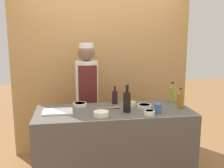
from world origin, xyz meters
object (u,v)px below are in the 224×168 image
at_px(sauce_bowl_orange, 130,103).
at_px(sauce_bowl_white, 144,106).
at_px(bottle_oil, 172,94).
at_px(cup_blue, 158,108).
at_px(sauce_bowl_brown, 101,114).
at_px(chef_center, 87,97).
at_px(sauce_bowl_red, 80,104).
at_px(sauce_bowl_purple, 149,113).
at_px(bottle_amber, 180,100).
at_px(bottle_wine, 115,97).
at_px(wooden_spoon, 112,108).
at_px(cutting_board, 58,112).
at_px(bottle_soy, 127,101).

height_order(sauce_bowl_orange, sauce_bowl_white, sauce_bowl_orange).
xyz_separation_m(bottle_oil, cup_blue, (-0.35, -0.45, -0.05)).
height_order(sauce_bowl_brown, chef_center, chef_center).
xyz_separation_m(sauce_bowl_red, sauce_bowl_purple, (0.73, -0.49, 0.01)).
bearing_deg(bottle_amber, sauce_bowl_purple, -153.24).
bearing_deg(cup_blue, sauce_bowl_red, 153.55).
xyz_separation_m(sauce_bowl_brown, chef_center, (-0.09, 0.88, -0.03)).
height_order(bottle_amber, cup_blue, bottle_amber).
height_order(sauce_bowl_brown, bottle_wine, bottle_wine).
xyz_separation_m(bottle_wine, chef_center, (-0.32, 0.39, -0.09)).
bearing_deg(chef_center, bottle_amber, -33.45).
bearing_deg(wooden_spoon, cutting_board, -175.58).
height_order(sauce_bowl_purple, wooden_spoon, sauce_bowl_purple).
relative_size(sauce_bowl_orange, bottle_oil, 0.50).
height_order(cutting_board, bottle_amber, bottle_amber).
bearing_deg(sauce_bowl_purple, chef_center, 123.33).
bearing_deg(bottle_amber, sauce_bowl_orange, 162.84).
distance_m(bottle_wine, cup_blue, 0.62).
height_order(bottle_wine, cup_blue, bottle_wine).
xyz_separation_m(bottle_amber, chef_center, (-1.06, 0.70, -0.09)).
xyz_separation_m(sauce_bowl_orange, chef_center, (-0.49, 0.52, -0.03)).
bearing_deg(sauce_bowl_orange, sauce_bowl_purple, -73.54).
distance_m(sauce_bowl_red, cup_blue, 0.95).
bearing_deg(sauce_bowl_purple, sauce_bowl_white, 84.90).
height_order(cutting_board, bottle_wine, bottle_wine).
xyz_separation_m(sauce_bowl_purple, sauce_bowl_white, (0.03, 0.28, -0.01)).
xyz_separation_m(sauce_bowl_white, wooden_spoon, (-0.39, 0.03, -0.01)).
relative_size(sauce_bowl_brown, sauce_bowl_purple, 1.42).
distance_m(cutting_board, chef_center, 0.76).
relative_size(bottle_oil, wooden_spoon, 0.93).
relative_size(sauce_bowl_white, cup_blue, 1.59).
relative_size(sauce_bowl_purple, bottle_oil, 0.44).
relative_size(cutting_board, bottle_oil, 1.27).
xyz_separation_m(sauce_bowl_orange, cup_blue, (0.24, -0.33, 0.02)).
xyz_separation_m(sauce_bowl_red, wooden_spoon, (0.37, -0.18, -0.01)).
xyz_separation_m(sauce_bowl_brown, bottle_amber, (0.97, 0.18, 0.06)).
relative_size(sauce_bowl_orange, bottle_wine, 0.59).
height_order(bottle_oil, cup_blue, bottle_oil).
xyz_separation_m(bottle_soy, cup_blue, (0.33, -0.09, -0.07)).
xyz_separation_m(sauce_bowl_orange, bottle_oil, (0.59, 0.12, 0.07)).
distance_m(sauce_bowl_purple, bottle_wine, 0.61).
bearing_deg(bottle_wine, cutting_board, -159.06).
xyz_separation_m(sauce_bowl_purple, bottle_soy, (-0.22, 0.16, 0.09)).
bearing_deg(cup_blue, wooden_spoon, 153.06).
bearing_deg(bottle_wine, chef_center, 129.20).
distance_m(sauce_bowl_white, chef_center, 0.91).
height_order(sauce_bowl_orange, cutting_board, sauce_bowl_orange).
height_order(sauce_bowl_brown, bottle_oil, bottle_oil).
relative_size(sauce_bowl_white, bottle_amber, 0.68).
bearing_deg(bottle_wine, bottle_soy, -78.82).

